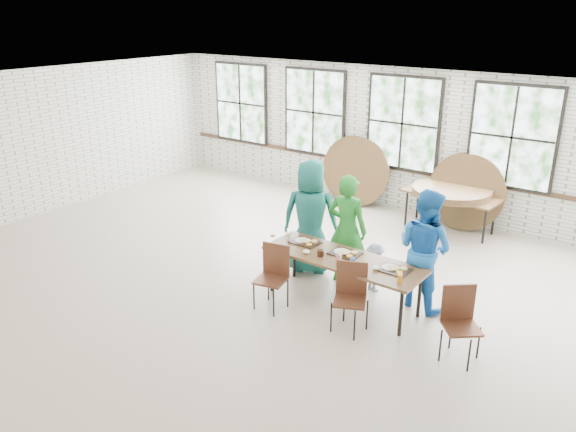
% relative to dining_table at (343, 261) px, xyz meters
% --- Properties ---
extents(room, '(12.00, 12.00, 12.00)m').
position_rel_dining_table_xyz_m(room, '(-1.17, 4.29, 1.14)').
color(room, '#C1AF99').
rests_on(room, ground).
extents(dining_table, '(2.41, 0.84, 0.74)m').
position_rel_dining_table_xyz_m(dining_table, '(0.00, 0.00, 0.00)').
color(dining_table, brown).
rests_on(dining_table, ground).
extents(chair_near_left, '(0.50, 0.48, 0.95)m').
position_rel_dining_table_xyz_m(chair_near_left, '(-0.78, -0.64, -0.13)').
color(chair_near_left, '#502B1A').
rests_on(chair_near_left, ground).
extents(chair_near_right, '(0.55, 0.54, 0.95)m').
position_rel_dining_table_xyz_m(chair_near_right, '(0.43, -0.51, -0.13)').
color(chair_near_right, '#502B1A').
rests_on(chair_near_right, ground).
extents(chair_spare, '(0.58, 0.58, 0.95)m').
position_rel_dining_table_xyz_m(chair_spare, '(1.85, -0.29, -0.13)').
color(chair_spare, '#502B1A').
rests_on(chair_spare, ground).
extents(adult_teal, '(1.09, 0.92, 1.90)m').
position_rel_dining_table_xyz_m(adult_teal, '(-1.01, 0.65, 0.26)').
color(adult_teal, '#1B6A64').
rests_on(adult_teal, ground).
extents(adult_green, '(0.68, 0.48, 1.78)m').
position_rel_dining_table_xyz_m(adult_green, '(-0.32, 0.65, 0.20)').
color(adult_green, '#217F27').
rests_on(adult_green, ground).
extents(toddler, '(0.57, 0.43, 0.78)m').
position_rel_dining_table_xyz_m(toddler, '(0.19, 0.65, -0.30)').
color(toddler, '#142040').
rests_on(toddler, ground).
extents(adult_blue, '(1.02, 0.88, 1.79)m').
position_rel_dining_table_xyz_m(adult_blue, '(0.95, 0.65, 0.21)').
color(adult_blue, blue).
rests_on(adult_blue, ground).
extents(storage_table, '(1.86, 0.91, 0.74)m').
position_rel_dining_table_xyz_m(storage_table, '(0.18, 3.75, -0.00)').
color(storage_table, brown).
rests_on(storage_table, ground).
extents(tabletop_clutter, '(2.00, 0.61, 0.11)m').
position_rel_dining_table_xyz_m(tabletop_clutter, '(0.11, -0.03, 0.08)').
color(tabletop_clutter, black).
rests_on(tabletop_clutter, dining_table).
extents(round_tops_stacked, '(1.50, 1.50, 0.13)m').
position_rel_dining_table_xyz_m(round_tops_stacked, '(0.18, 3.75, 0.12)').
color(round_tops_stacked, brown).
rests_on(round_tops_stacked, storage_table).
extents(round_tops_leaning, '(4.12, 0.49, 1.49)m').
position_rel_dining_table_xyz_m(round_tops_leaning, '(-0.90, 4.09, 0.05)').
color(round_tops_leaning, brown).
rests_on(round_tops_leaning, ground).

